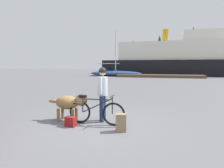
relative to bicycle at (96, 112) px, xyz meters
The scene contains 13 objects.
ground_plane 0.42m from the bicycle, 80.40° to the right, with size 160.00×160.00×0.00m, color slate.
bicycle is the anchor object (origin of this frame).
person_cyclist 0.77m from the bicycle, 74.95° to the left, with size 0.32×0.53×1.74m.
dog 0.96m from the bicycle, behind, with size 1.37×0.52×0.90m.
backpack 0.99m from the bicycle, 26.34° to the right, with size 0.28×0.20×0.49m, color #8C7251.
handbag_pannier 0.80m from the bicycle, 149.54° to the right, with size 0.32×0.18×0.29m, color maroon.
dock_pier 24.28m from the bicycle, 86.46° to the left, with size 12.70×2.55×0.40m, color brown.
ferry_boat 31.88m from the bicycle, 79.21° to the left, with size 28.82×7.49×8.31m.
sailboat_moored 26.14m from the bicycle, 102.40° to the left, with size 8.71×2.44×7.43m.
pine_tree_far_left 50.78m from the bicycle, 97.20° to the left, with size 3.91×3.91×9.04m.
pine_tree_center 51.08m from the bicycle, 88.87° to the left, with size 4.20×4.20×10.27m.
pine_tree_far_right 48.82m from the bicycle, 78.93° to the left, with size 3.97×3.97×11.58m.
pine_tree_mid_back 56.69m from the bicycle, 85.63° to the left, with size 2.88×2.88×9.57m.
Camera 1 is at (1.90, -5.22, 1.80)m, focal length 30.56 mm.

